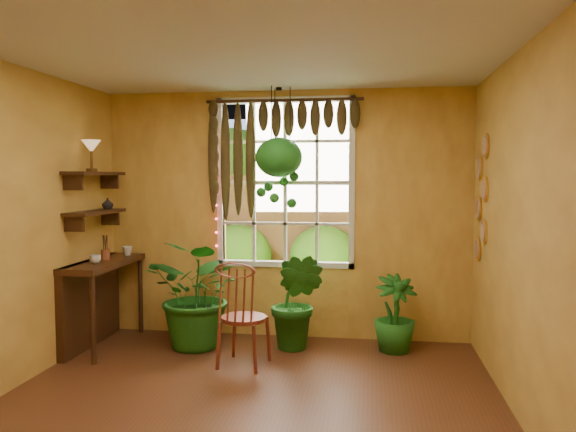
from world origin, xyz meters
name	(u,v)px	position (x,y,z in m)	size (l,w,h in m)	color
floor	(237,423)	(0.00, 0.00, 0.00)	(4.50, 4.50, 0.00)	#552818
ceiling	(235,40)	(0.00, 0.00, 2.70)	(4.50, 4.50, 0.00)	silver
wall_back	(285,215)	(0.00, 2.25, 1.35)	(4.00, 4.00, 0.00)	gold
wall_right	(537,241)	(2.00, 0.00, 1.35)	(4.50, 4.50, 0.00)	gold
window	(285,183)	(0.00, 2.28, 1.70)	(1.52, 0.10, 1.86)	white
valance_vine	(276,129)	(-0.08, 2.16, 2.28)	(1.70, 0.12, 1.10)	#3B2310
string_lights	(216,178)	(-0.76, 2.19, 1.75)	(0.03, 0.03, 1.54)	#FF2633
wall_plates	(481,199)	(1.98, 1.79, 1.55)	(0.04, 0.32, 1.10)	beige
counter_ledge	(94,293)	(-1.91, 1.60, 0.55)	(0.40, 1.20, 0.90)	#3B2310
shelf_lower	(96,212)	(-1.88, 1.60, 1.40)	(0.25, 0.90, 0.04)	#3B2310
shelf_upper	(95,173)	(-1.88, 1.60, 1.80)	(0.25, 0.90, 0.04)	#3B2310
backyard	(334,202)	(0.24, 6.87, 1.28)	(14.00, 10.00, 12.00)	#274F16
windsor_chair	(243,331)	(-0.24, 1.20, 0.33)	(0.49, 0.51, 1.14)	maroon
potted_plant_left	(200,294)	(-0.80, 1.69, 0.57)	(1.02, 0.88, 1.13)	#124512
potted_plant_mid	(297,302)	(0.20, 1.78, 0.50)	(0.55, 0.44, 0.99)	#124512
potted_plant_right	(395,314)	(1.18, 1.87, 0.39)	(0.43, 0.43, 0.77)	#124512
hanging_basket	(279,161)	(-0.03, 2.03, 1.93)	(0.49, 0.49, 1.28)	black
cup_a	(95,259)	(-1.78, 1.39, 0.94)	(0.11, 0.11, 0.09)	silver
cup_b	(127,251)	(-1.72, 2.00, 0.95)	(0.11, 0.11, 0.10)	beige
brush_jar	(105,248)	(-1.80, 1.65, 1.03)	(0.09, 0.09, 0.33)	brown
shelf_vase	(108,204)	(-1.87, 1.86, 1.48)	(0.12, 0.12, 0.12)	#B2AD99
tiffany_lamp	(91,148)	(-1.86, 1.51, 2.05)	(0.19, 0.19, 0.32)	brown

